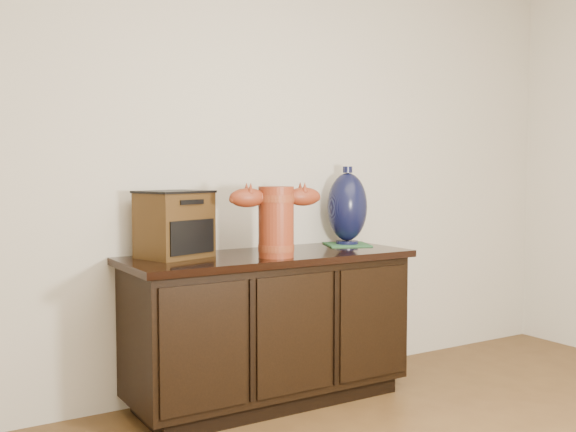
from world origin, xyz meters
TOP-DOWN VIEW (x-y plane):
  - sideboard at (0.00, 2.23)m, footprint 1.46×0.56m
  - terracotta_vessel at (-0.04, 2.09)m, footprint 0.48×0.19m
  - tv_radio at (-0.45, 2.34)m, footprint 0.38×0.35m
  - green_mat at (0.56, 2.33)m, footprint 0.30×0.30m
  - lamp_base at (0.56, 2.33)m, footprint 0.29×0.29m
  - spray_can at (-0.29, 2.45)m, footprint 0.06×0.06m

SIDE VIEW (x-z plane):
  - sideboard at x=0.00m, z-range 0.01..0.76m
  - green_mat at x=0.56m, z-range 0.76..0.76m
  - spray_can at x=-0.29m, z-range 0.75..0.93m
  - tv_radio at x=-0.45m, z-range 0.75..1.07m
  - terracotta_vessel at x=-0.04m, z-range 0.78..1.12m
  - lamp_base at x=0.56m, z-range 0.75..1.18m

